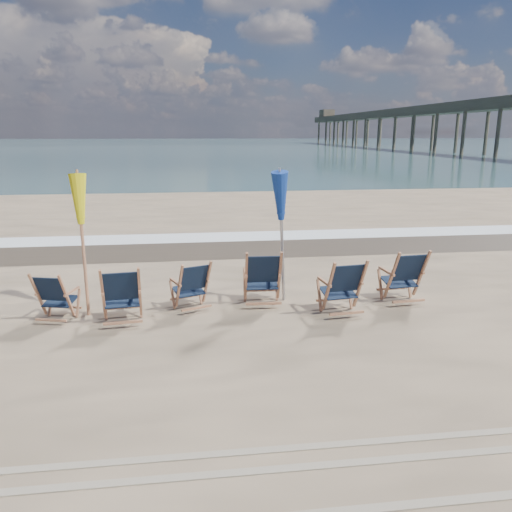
# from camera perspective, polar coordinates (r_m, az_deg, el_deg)

# --- Properties ---
(ocean) EXTENTS (400.00, 400.00, 0.00)m
(ocean) POSITION_cam_1_polar(r_m,az_deg,el_deg) (134.54, -7.04, 12.56)
(ocean) COLOR #3B5E63
(ocean) RESTS_ON ground
(surf_foam) EXTENTS (200.00, 1.40, 0.01)m
(surf_foam) POSITION_cam_1_polar(r_m,az_deg,el_deg) (15.16, -2.95, 2.23)
(surf_foam) COLOR silver
(surf_foam) RESTS_ON ground
(wet_sand_strip) EXTENTS (200.00, 2.60, 0.00)m
(wet_sand_strip) POSITION_cam_1_polar(r_m,az_deg,el_deg) (13.70, -2.46, 0.97)
(wet_sand_strip) COLOR #42362A
(wet_sand_strip) RESTS_ON ground
(tire_tracks) EXTENTS (80.00, 1.30, 0.01)m
(tire_tracks) POSITION_cam_1_polar(r_m,az_deg,el_deg) (4.94, 8.19, -24.70)
(tire_tracks) COLOR gray
(tire_tracks) RESTS_ON ground
(beach_chair_0) EXTENTS (0.72, 0.77, 0.90)m
(beach_chair_0) POSITION_cam_1_polar(r_m,az_deg,el_deg) (8.75, -20.81, -4.51)
(beach_chair_0) COLOR black
(beach_chair_0) RESTS_ON ground
(beach_chair_1) EXTENTS (0.73, 0.80, 1.03)m
(beach_chair_1) POSITION_cam_1_polar(r_m,az_deg,el_deg) (8.35, -13.13, -4.33)
(beach_chair_1) COLOR black
(beach_chair_1) RESTS_ON ground
(beach_chair_2) EXTENTS (0.80, 0.84, 0.93)m
(beach_chair_2) POSITION_cam_1_polar(r_m,az_deg,el_deg) (8.90, -5.60, -3.20)
(beach_chair_2) COLOR black
(beach_chair_2) RESTS_ON ground
(beach_chair_3) EXTENTS (0.72, 0.80, 1.08)m
(beach_chair_3) POSITION_cam_1_polar(r_m,az_deg,el_deg) (8.96, 2.72, -2.54)
(beach_chair_3) COLOR black
(beach_chair_3) RESTS_ON ground
(beach_chair_4) EXTENTS (0.75, 0.82, 1.04)m
(beach_chair_4) POSITION_cam_1_polar(r_m,az_deg,el_deg) (8.73, 11.86, -3.43)
(beach_chair_4) COLOR black
(beach_chair_4) RESTS_ON ground
(beach_chair_5) EXTENTS (0.74, 0.82, 1.06)m
(beach_chair_5) POSITION_cam_1_polar(r_m,az_deg,el_deg) (9.62, 18.38, -2.16)
(beach_chair_5) COLOR black
(beach_chair_5) RESTS_ON ground
(umbrella_yellow) EXTENTS (0.30, 0.30, 2.40)m
(umbrella_yellow) POSITION_cam_1_polar(r_m,az_deg,el_deg) (8.90, -19.50, 5.30)
(umbrella_yellow) COLOR #A76C4A
(umbrella_yellow) RESTS_ON ground
(umbrella_blue) EXTENTS (0.30, 0.30, 2.45)m
(umbrella_blue) POSITION_cam_1_polar(r_m,az_deg,el_deg) (8.84, 3.06, 6.31)
(umbrella_blue) COLOR #A5A5AD
(umbrella_blue) RESTS_ON ground
(fishing_pier) EXTENTS (4.40, 140.00, 9.30)m
(fishing_pier) POSITION_cam_1_polar(r_m,az_deg,el_deg) (89.52, 19.18, 14.24)
(fishing_pier) COLOR #4D4538
(fishing_pier) RESTS_ON ground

